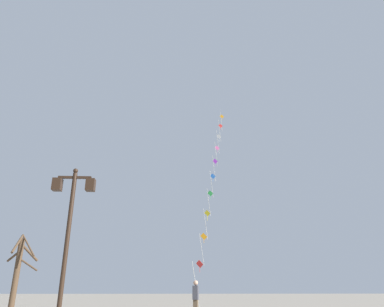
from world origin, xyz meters
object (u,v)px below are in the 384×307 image
object	(u,v)px
kite_train	(213,176)
kite_flyer	(196,299)
twin_lantern_lamp_post	(70,216)
bare_tree	(17,272)

from	to	relation	value
kite_train	kite_flyer	distance (m)	12.40
twin_lantern_lamp_post	kite_flyer	distance (m)	7.92
kite_train	bare_tree	distance (m)	14.98
twin_lantern_lamp_post	kite_train	bearing A→B (deg)	67.25
twin_lantern_lamp_post	bare_tree	size ratio (longest dim) A/B	1.30
kite_flyer	bare_tree	size ratio (longest dim) A/B	0.44
twin_lantern_lamp_post	kite_flyer	bearing A→B (deg)	54.54
kite_train	bare_tree	world-z (taller)	kite_train
twin_lantern_lamp_post	bare_tree	bearing A→B (deg)	120.92
kite_flyer	bare_tree	xyz separation A→B (m)	(-8.58, 1.00, 1.18)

